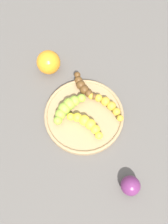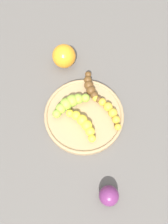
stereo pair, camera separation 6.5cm
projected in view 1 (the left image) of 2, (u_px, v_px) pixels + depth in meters
The scene contains 8 objects.
ground_plane at pixel (84, 117), 0.69m from camera, with size 2.40×2.40×0.00m, color #56514C.
fruit_bowl at pixel (84, 115), 0.68m from camera, with size 0.24×0.24×0.02m.
banana_green at pixel (68, 107), 0.66m from camera, with size 0.12×0.05×0.04m.
banana_yellow at pixel (86, 123), 0.65m from camera, with size 0.06×0.12×0.03m.
banana_spotted at pixel (107, 104), 0.67m from camera, with size 0.05×0.13×0.03m.
banana_overripe at pixel (83, 87), 0.69m from camera, with size 0.04×0.11×0.03m.
orange_fruit at pixel (49, 62), 0.72m from camera, with size 0.08×0.08×0.08m, color orange.
plum_purple at pixel (130, 186), 0.59m from camera, with size 0.05×0.05×0.05m, color #662659.
Camera 1 is at (0.15, 0.20, 0.64)m, focal length 36.29 mm.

